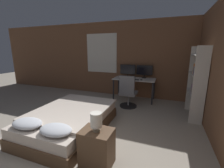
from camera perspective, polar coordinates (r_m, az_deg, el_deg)
The scene contains 11 objects.
wall_back at distance 5.51m, azimuth 7.00°, elevation 9.17°, with size 12.00×0.08×2.70m.
bed at distance 3.42m, azimuth -15.75°, elevation -13.09°, with size 1.42×2.06×0.54m.
nightstand at distance 2.43m, azimuth -5.75°, elevation -23.00°, with size 0.47×0.36×0.57m.
bedside_lamp at distance 2.20m, azimuth -6.02°, elevation -13.52°, with size 0.17×0.17×0.28m.
desk at distance 5.16m, azimuth 8.43°, elevation 1.08°, with size 1.39×0.67×0.75m.
monitor_left at distance 5.39m, azimuth 6.02°, elevation 5.38°, with size 0.55×0.16×0.44m.
monitor_right at distance 5.27m, azimuth 12.24°, elevation 4.99°, with size 0.55×0.16×0.44m.
keyboard at distance 4.92m, azimuth 7.90°, elevation 1.72°, with size 0.38×0.13×0.02m.
computer_mouse at distance 4.86m, azimuth 11.14°, elevation 1.58°, with size 0.07×0.05×0.04m.
office_chair at distance 4.51m, azimuth 6.08°, elevation -4.00°, with size 0.52×0.52×0.99m.
bookshelf at distance 4.17m, azimuth 29.77°, elevation 1.38°, with size 0.29×0.92×1.80m.
Camera 1 is at (1.28, -1.13, 1.71)m, focal length 24.00 mm.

